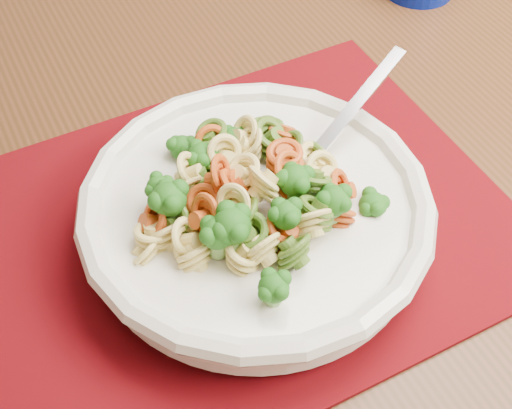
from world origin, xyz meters
TOP-DOWN VIEW (x-y plane):
  - dining_table at (-0.70, 0.56)m, footprint 1.62×1.12m
  - placemat at (-0.64, 0.40)m, footprint 0.46×0.37m
  - pasta_bowl at (-0.63, 0.39)m, footprint 0.28×0.28m
  - pasta_broccoli_heap at (-0.63, 0.39)m, footprint 0.23×0.23m
  - fork at (-0.59, 0.39)m, footprint 0.18×0.07m

SIDE VIEW (x-z plane):
  - dining_table at x=-0.70m, z-range 0.27..0.97m
  - placemat at x=-0.64m, z-range 0.70..0.70m
  - pasta_bowl at x=-0.63m, z-range 0.71..0.76m
  - fork at x=-0.59m, z-range 0.71..0.79m
  - pasta_broccoli_heap at x=-0.63m, z-range 0.72..0.78m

